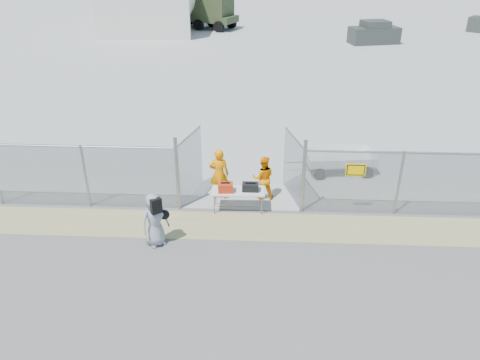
# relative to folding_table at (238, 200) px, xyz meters

# --- Properties ---
(ground) EXTENTS (160.00, 160.00, 0.00)m
(ground) POSITION_rel_folding_table_xyz_m (0.06, -2.00, -0.36)
(ground) COLOR #4D4A4A
(tarmac_inside) EXTENTS (160.00, 80.00, 0.01)m
(tarmac_inside) POSITION_rel_folding_table_xyz_m (0.06, 40.00, -0.36)
(tarmac_inside) COLOR #A0A0A0
(tarmac_inside) RESTS_ON ground
(dirt_strip) EXTENTS (44.00, 1.60, 0.01)m
(dirt_strip) POSITION_rel_folding_table_xyz_m (0.06, -1.00, -0.36)
(dirt_strip) COLOR tan
(dirt_strip) RESTS_ON ground
(chain_link_fence) EXTENTS (40.00, 0.20, 2.20)m
(chain_link_fence) POSITION_rel_folding_table_xyz_m (0.06, -0.00, 0.74)
(chain_link_fence) COLOR gray
(chain_link_fence) RESTS_ON ground
(folding_table) EXTENTS (1.72, 0.75, 0.72)m
(folding_table) POSITION_rel_folding_table_xyz_m (0.00, 0.00, 0.00)
(folding_table) COLOR silver
(folding_table) RESTS_ON ground
(orange_bag) EXTENTS (0.50, 0.35, 0.30)m
(orange_bag) POSITION_rel_folding_table_xyz_m (-0.40, -0.10, 0.51)
(orange_bag) COLOR red
(orange_bag) RESTS_ON folding_table
(black_duffel) EXTENTS (0.53, 0.31, 0.25)m
(black_duffel) POSITION_rel_folding_table_xyz_m (0.40, 0.01, 0.49)
(black_duffel) COLOR black
(black_duffel) RESTS_ON folding_table
(security_worker_left) EXTENTS (0.67, 0.44, 1.82)m
(security_worker_left) POSITION_rel_folding_table_xyz_m (-0.68, 0.77, 0.55)
(security_worker_left) COLOR #FF8900
(security_worker_left) RESTS_ON ground
(security_worker_right) EXTENTS (0.79, 0.63, 1.55)m
(security_worker_right) POSITION_rel_folding_table_xyz_m (0.81, 0.83, 0.41)
(security_worker_right) COLOR #FF8900
(security_worker_right) RESTS_ON ground
(visitor) EXTENTS (0.96, 0.90, 1.64)m
(visitor) POSITION_rel_folding_table_xyz_m (-2.27, -2.05, 0.46)
(visitor) COLOR gray
(visitor) RESTS_ON ground
(utility_trailer) EXTENTS (3.49, 2.11, 0.80)m
(utility_trailer) POSITION_rel_folding_table_xyz_m (3.68, 3.14, 0.04)
(utility_trailer) COLOR silver
(utility_trailer) RESTS_ON ground
(military_truck) EXTENTS (7.16, 5.05, 3.21)m
(military_truck) POSITION_rel_folding_table_xyz_m (-5.34, 35.27, 1.24)
(military_truck) COLOR #353F23
(military_truck) RESTS_ON ground
(parked_vehicle_near) EXTENTS (4.41, 2.75, 1.85)m
(parked_vehicle_near) POSITION_rel_folding_table_xyz_m (10.08, 28.27, 0.56)
(parked_vehicle_near) COLOR #343834
(parked_vehicle_near) RESTS_ON ground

